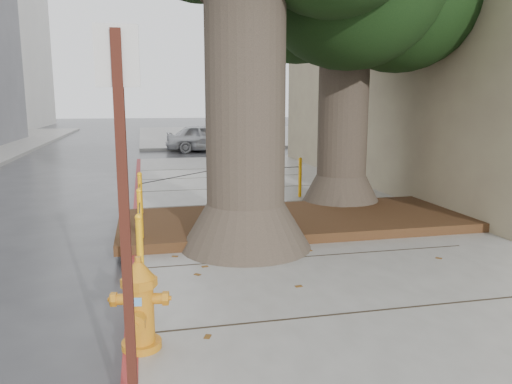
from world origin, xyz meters
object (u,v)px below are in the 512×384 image
fire_hydrant (140,304)px  signpost (124,214)px  car_red (364,136)px  car_silver (207,138)px

fire_hydrant → signpost: signpost is taller
car_red → fire_hydrant: bearing=148.2°
fire_hydrant → signpost: (-0.05, -1.17, 1.11)m
car_silver → car_red: car_silver is taller
signpost → car_red: (11.52, 21.17, -1.10)m
car_silver → signpost: bearing=172.7°
car_silver → fire_hydrant: bearing=172.4°
signpost → car_red: bearing=64.8°
fire_hydrant → car_red: size_ratio=0.25×
fire_hydrant → car_silver: size_ratio=0.22×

